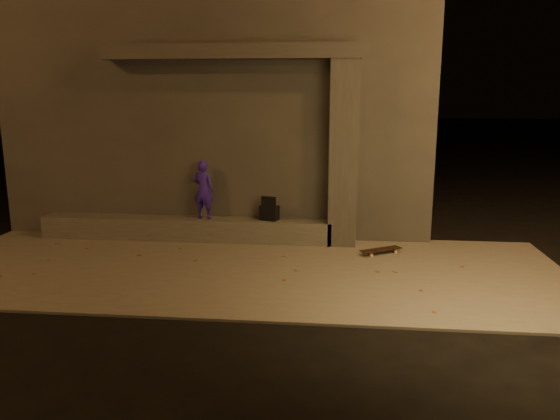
# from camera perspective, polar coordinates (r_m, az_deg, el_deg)

# --- Properties ---
(ground) EXTENTS (120.00, 120.00, 0.00)m
(ground) POSITION_cam_1_polar(r_m,az_deg,el_deg) (7.72, -6.41, -10.93)
(ground) COLOR black
(ground) RESTS_ON ground
(sidewalk) EXTENTS (11.00, 4.40, 0.04)m
(sidewalk) POSITION_cam_1_polar(r_m,az_deg,el_deg) (9.55, -3.85, -6.15)
(sidewalk) COLOR slate
(sidewalk) RESTS_ON ground
(building) EXTENTS (9.00, 5.10, 5.22)m
(building) POSITION_cam_1_polar(r_m,az_deg,el_deg) (13.67, -4.97, 10.42)
(building) COLOR #3B3835
(building) RESTS_ON ground
(ledge) EXTENTS (6.00, 0.55, 0.45)m
(ledge) POSITION_cam_1_polar(r_m,az_deg,el_deg) (11.44, -9.80, -1.92)
(ledge) COLOR #4A4843
(ledge) RESTS_ON sidewalk
(column) EXTENTS (0.55, 0.55, 3.60)m
(column) POSITION_cam_1_polar(r_m,az_deg,el_deg) (10.74, 6.64, 5.80)
(column) COLOR #3B3835
(column) RESTS_ON sidewalk
(canopy) EXTENTS (5.00, 0.70, 0.28)m
(canopy) POSITION_cam_1_polar(r_m,az_deg,el_deg) (10.95, -5.17, 16.13)
(canopy) COLOR #3B3835
(canopy) RESTS_ON column
(skateboarder) EXTENTS (0.49, 0.38, 1.19)m
(skateboarder) POSITION_cam_1_polar(r_m,az_deg,el_deg) (11.17, -8.00, 2.11)
(skateboarder) COLOR #3119A3
(skateboarder) RESTS_ON ledge
(backpack) EXTENTS (0.41, 0.33, 0.50)m
(backpack) POSITION_cam_1_polar(r_m,az_deg,el_deg) (11.01, -1.13, -0.17)
(backpack) COLOR black
(backpack) RESTS_ON ledge
(skateboard) EXTENTS (0.82, 0.62, 0.09)m
(skateboard) POSITION_cam_1_polar(r_m,az_deg,el_deg) (10.47, 10.52, -4.12)
(skateboard) COLOR black
(skateboard) RESTS_ON sidewalk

